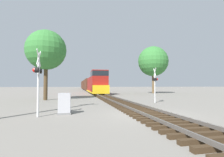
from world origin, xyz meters
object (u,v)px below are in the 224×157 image
(crossing_signal_near, at_px, (38,75))
(crossing_signal_far, at_px, (155,81))
(tree_far_right, at_px, (46,50))
(freight_train, at_px, (88,85))
(tree_mid_background, at_px, (153,61))
(relay_cabinet, at_px, (64,104))

(crossing_signal_near, distance_m, crossing_signal_far, 11.71)
(crossing_signal_far, height_order, tree_far_right, tree_far_right)
(freight_train, relative_size, tree_mid_background, 6.80)
(freight_train, xyz_separation_m, tree_mid_background, (12.53, -28.61, 5.11))
(relay_cabinet, bearing_deg, tree_far_right, 104.64)
(crossing_signal_near, bearing_deg, tree_mid_background, 145.72)
(crossing_signal_near, xyz_separation_m, tree_far_right, (-1.49, 11.80, 3.71))
(tree_far_right, bearing_deg, freight_train, 79.50)
(freight_train, height_order, crossing_signal_near, freight_train)
(tree_far_right, bearing_deg, relay_cabinet, -75.36)
(crossing_signal_far, height_order, relay_cabinet, crossing_signal_far)
(freight_train, distance_m, crossing_signal_far, 48.30)
(relay_cabinet, bearing_deg, crossing_signal_far, 32.21)
(tree_mid_background, bearing_deg, crossing_signal_far, -114.49)
(crossing_signal_near, xyz_separation_m, crossing_signal_far, (10.01, 6.08, -0.12))
(freight_train, bearing_deg, tree_mid_background, -66.34)
(relay_cabinet, height_order, tree_far_right, tree_far_right)
(crossing_signal_near, relative_size, relay_cabinet, 2.91)
(relay_cabinet, height_order, tree_mid_background, tree_mid_background)
(tree_far_right, xyz_separation_m, tree_mid_background, (20.40, 13.83, 1.07))
(freight_train, relative_size, crossing_signal_far, 20.08)
(crossing_signal_near, distance_m, tree_mid_background, 32.21)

